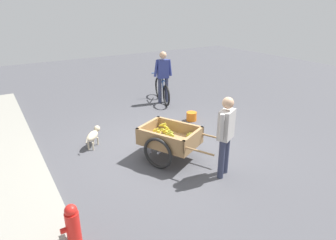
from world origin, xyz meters
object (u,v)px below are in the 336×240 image
object	(u,v)px
vendor_person	(226,131)
dog	(93,135)
cyclist_person	(163,73)
fire_hydrant	(73,227)
plastic_bucket	(191,116)
bicycle	(162,90)
fruit_cart	(170,139)

from	to	relation	value
vendor_person	dog	size ratio (longest dim) A/B	2.86
vendor_person	cyclist_person	distance (m)	4.40
fire_hydrant	plastic_bucket	xyz separation A→B (m)	(2.77, -3.91, -0.22)
cyclist_person	bicycle	bearing A→B (deg)	-15.79
vendor_person	fire_hydrant	size ratio (longest dim) A/B	2.25
dog	plastic_bucket	bearing A→B (deg)	-88.16
vendor_person	bicycle	bearing A→B (deg)	-16.67
dog	fire_hydrant	xyz separation A→B (m)	(-2.69, 1.16, 0.06)
plastic_bucket	vendor_person	bearing A→B (deg)	155.93
fire_hydrant	bicycle	bearing A→B (deg)	-41.44
vendor_person	cyclist_person	size ratio (longest dim) A/B	0.94
dog	fire_hydrant	size ratio (longest dim) A/B	0.79
vendor_person	fruit_cart	bearing A→B (deg)	25.71
cyclist_person	plastic_bucket	bearing A→B (deg)	174.81
vendor_person	plastic_bucket	distance (m)	2.82
fruit_cart	fire_hydrant	size ratio (longest dim) A/B	2.71
fire_hydrant	cyclist_person	bearing A→B (deg)	-42.06
vendor_person	fire_hydrant	bearing A→B (deg)	95.98
bicycle	plastic_bucket	world-z (taller)	bicycle
dog	plastic_bucket	xyz separation A→B (m)	(0.09, -2.75, -0.15)
bicycle	cyclist_person	xyz separation A→B (m)	(-0.15, 0.04, 0.61)
cyclist_person	dog	size ratio (longest dim) A/B	3.05
fruit_cart	bicycle	world-z (taller)	bicycle
dog	fruit_cart	bearing A→B (deg)	-139.88
plastic_bucket	fire_hydrant	bearing A→B (deg)	125.34
fruit_cart	cyclist_person	distance (m)	3.67
cyclist_person	plastic_bucket	xyz separation A→B (m)	(-1.74, 0.16, -0.85)
cyclist_person	dog	bearing A→B (deg)	122.13
vendor_person	dog	xyz separation A→B (m)	(2.39, 1.64, -0.62)
vendor_person	plastic_bucket	size ratio (longest dim) A/B	5.45
bicycle	plastic_bucket	xyz separation A→B (m)	(-1.88, 0.20, -0.23)
cyclist_person	fire_hydrant	world-z (taller)	cyclist_person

